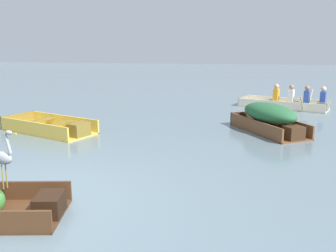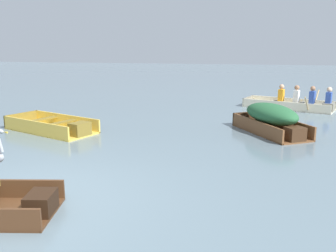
{
  "view_description": "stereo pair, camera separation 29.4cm",
  "coord_description": "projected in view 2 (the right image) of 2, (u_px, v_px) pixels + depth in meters",
  "views": [
    {
      "loc": [
        3.07,
        -4.93,
        2.38
      ],
      "look_at": [
        1.46,
        4.13,
        0.35
      ],
      "focal_mm": 40.0,
      "sensor_mm": 36.0,
      "label": 1
    },
    {
      "loc": [
        3.35,
        -4.87,
        2.38
      ],
      "look_at": [
        1.46,
        4.13,
        0.35
      ],
      "focal_mm": 40.0,
      "sensor_mm": 36.0,
      "label": 2
    }
  ],
  "objects": [
    {
      "name": "skiff_yellow_near_moored",
      "position": [
        54.0,
        127.0,
        10.3
      ],
      "size": [
        2.9,
        2.04,
        0.38
      ],
      "color": "#E5BC47",
      "rests_on": "ground"
    },
    {
      "name": "rowboat_cream_with_crew",
      "position": [
        295.0,
        103.0,
        13.87
      ],
      "size": [
        3.38,
        2.49,
        0.89
      ],
      "color": "beige",
      "rests_on": "ground"
    },
    {
      "name": "skiff_wooden_brown_mid_moored",
      "position": [
        272.0,
        117.0,
        10.08
      ],
      "size": [
        2.1,
        2.58,
        0.8
      ],
      "color": "brown",
      "rests_on": "ground"
    },
    {
      "name": "ground_plane",
      "position": [
        23.0,
        199.0,
        5.85
      ],
      "size": [
        80.0,
        80.0,
        0.0
      ],
      "primitive_type": "plane",
      "color": "slate"
    }
  ]
}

